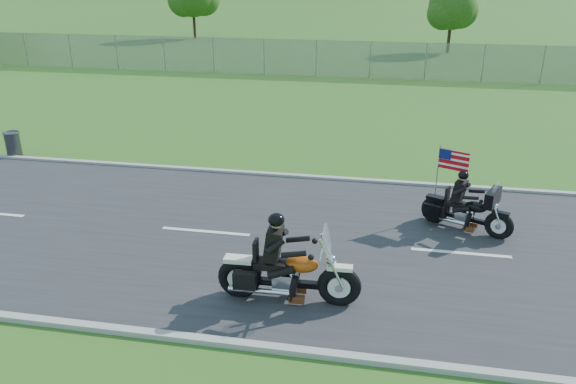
# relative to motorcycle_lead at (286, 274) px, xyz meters

# --- Properties ---
(ground) EXTENTS (420.00, 420.00, 0.00)m
(ground) POSITION_rel_motorcycle_lead_xyz_m (-0.46, 2.52, -0.59)
(ground) COLOR #2C561A
(ground) RESTS_ON ground
(road) EXTENTS (120.00, 8.00, 0.04)m
(road) POSITION_rel_motorcycle_lead_xyz_m (-0.46, 2.52, -0.57)
(road) COLOR #28282B
(road) RESTS_ON ground
(curb_north) EXTENTS (120.00, 0.18, 0.12)m
(curb_north) POSITION_rel_motorcycle_lead_xyz_m (-0.46, 6.57, -0.54)
(curb_north) COLOR #9E9B93
(curb_north) RESTS_ON ground
(curb_south) EXTENTS (120.00, 0.18, 0.12)m
(curb_south) POSITION_rel_motorcycle_lead_xyz_m (-0.46, -1.53, -0.54)
(curb_south) COLOR #9E9B93
(curb_south) RESTS_ON ground
(fence) EXTENTS (60.00, 0.03, 2.00)m
(fence) POSITION_rel_motorcycle_lead_xyz_m (-5.46, 22.52, 0.41)
(fence) COLOR gray
(fence) RESTS_ON ground
(tree_fence_near) EXTENTS (3.52, 3.28, 4.75)m
(tree_fence_near) POSITION_rel_motorcycle_lead_xyz_m (5.58, 32.55, 2.38)
(tree_fence_near) COLOR #382316
(tree_fence_near) RESTS_ON ground
(motorcycle_lead) EXTENTS (2.80, 0.70, 1.88)m
(motorcycle_lead) POSITION_rel_motorcycle_lead_xyz_m (0.00, 0.00, 0.00)
(motorcycle_lead) COLOR black
(motorcycle_lead) RESTS_ON ground
(motorcycle_follow) EXTENTS (2.14, 1.21, 1.90)m
(motorcycle_follow) POSITION_rel_motorcycle_lead_xyz_m (3.74, 3.78, -0.07)
(motorcycle_follow) COLOR black
(motorcycle_follow) RESTS_ON ground
(trash_can) EXTENTS (0.57, 0.57, 0.84)m
(trash_can) POSITION_rel_motorcycle_lead_xyz_m (-10.55, 6.82, -0.17)
(trash_can) COLOR #323236
(trash_can) RESTS_ON ground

